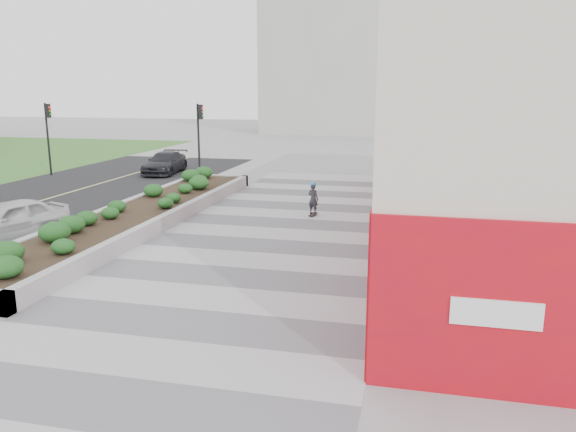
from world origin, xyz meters
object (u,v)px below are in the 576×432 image
at_px(traffic_signal_near, 200,130).
at_px(car_white, 8,221).
at_px(planter, 140,212).
at_px(traffic_signal_far, 48,128).
at_px(skateboarder, 313,199).
at_px(car_dark, 165,163).

height_order(traffic_signal_near, car_white, traffic_signal_near).
relative_size(planter, traffic_signal_far, 4.29).
xyz_separation_m(traffic_signal_near, traffic_signal_far, (-9.20, -0.50, 0.00)).
relative_size(traffic_signal_far, skateboarder, 3.05).
bearing_deg(skateboarder, car_dark, 144.49).
bearing_deg(traffic_signal_near, skateboarder, -44.55).
bearing_deg(traffic_signal_far, skateboarder, -23.04).
bearing_deg(planter, traffic_signal_near, 99.35).
bearing_deg(car_white, traffic_signal_far, 141.66).
distance_m(planter, traffic_signal_far, 15.00).
distance_m(traffic_signal_far, car_dark, 6.93).
height_order(planter, car_dark, car_dark).
height_order(traffic_signal_near, car_dark, traffic_signal_near).
relative_size(planter, car_dark, 4.12).
relative_size(traffic_signal_far, car_dark, 0.96).
height_order(planter, traffic_signal_near, traffic_signal_near).
relative_size(traffic_signal_near, skateboarder, 3.05).
relative_size(car_white, car_dark, 0.92).
xyz_separation_m(traffic_signal_far, car_white, (7.89, -13.34, -2.07)).
bearing_deg(skateboarder, planter, -150.55).
distance_m(planter, traffic_signal_near, 10.90).
bearing_deg(planter, car_dark, 111.11).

